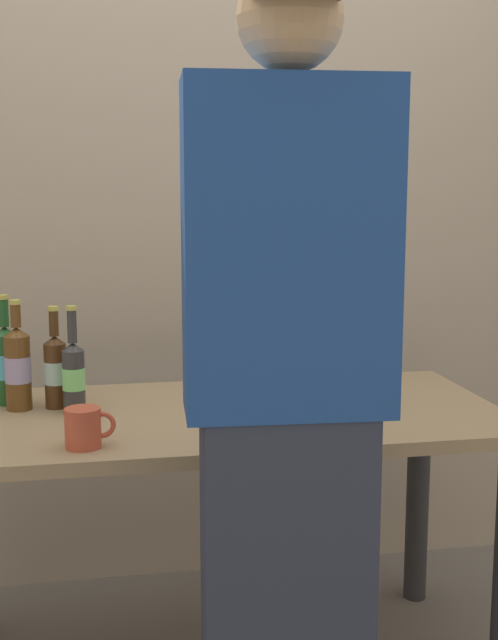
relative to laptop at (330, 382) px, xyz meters
The scene contains 9 objects.
desk 0.39m from the laptop, 164.99° to the right, with size 1.53×0.73×0.77m.
laptop is the anchor object (origin of this frame).
beer_bottle_brown 0.93m from the laptop, behind, with size 0.07×0.07×0.31m.
beer_bottle_amber 0.78m from the laptop, behind, with size 0.06×0.06×0.28m.
beer_bottle_dark 0.88m from the laptop, behind, with size 0.07×0.07×0.30m.
beer_bottle_green 0.73m from the laptop, behind, with size 0.06×0.06×0.29m.
person_figure 0.79m from the laptop, 112.55° to the right, with size 0.41×0.28×1.81m.
coffee_mug 0.78m from the laptop, 153.69° to the right, with size 0.12×0.08×0.09m.
back_wall 0.84m from the laptop, 119.05° to the left, with size 6.00×0.10×2.60m, color tan.
Camera 1 is at (-0.33, -2.17, 1.38)m, focal length 46.47 mm.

